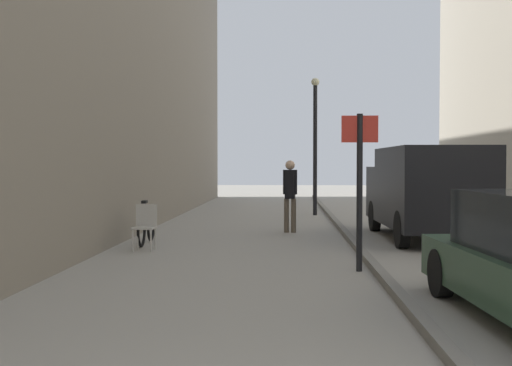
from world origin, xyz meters
name	(u,v)px	position (x,y,z in m)	size (l,w,h in m)	color
ground_plane	(282,244)	(0.00, 12.00, 0.00)	(80.00, 80.00, 0.00)	gray
kerb_strip	(353,242)	(1.58, 12.00, 0.06)	(0.16, 40.00, 0.12)	slate
pedestrian_main_foreground	(290,191)	(0.20, 14.36, 1.08)	(0.37, 0.25, 1.87)	brown
delivery_van	(426,190)	(3.40, 13.08, 1.17)	(2.13, 5.10, 2.16)	black
street_sign_post	(360,178)	(1.31, 8.44, 1.55)	(0.60, 0.10, 2.60)	black
lamp_post	(315,137)	(1.10, 20.03, 2.72)	(0.28, 0.28, 4.76)	black
bicycle_leaning	(146,227)	(-2.99, 11.79, 0.38)	(0.10, 1.77, 0.98)	black
cafe_chair_near_window	(145,224)	(-2.80, 10.84, 0.55)	(0.45, 0.45, 0.94)	#B7B2A8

